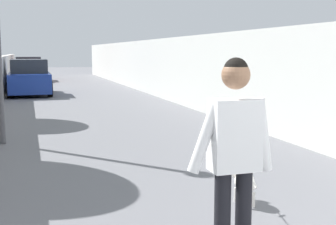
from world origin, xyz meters
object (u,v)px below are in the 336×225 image
at_px(car_far, 29,70).
at_px(dog, 243,182).
at_px(car_near, 30,78).
at_px(person_skateboarder, 234,151).

bearing_deg(car_far, dog, -174.55).
bearing_deg(car_far, car_near, -180.00).
relative_size(car_near, car_far, 0.87).
bearing_deg(dog, car_far, 5.45).
relative_size(person_skateboarder, dog, 0.85).
height_order(person_skateboarder, car_far, person_skateboarder).
bearing_deg(person_skateboarder, car_far, 3.03).
height_order(dog, car_far, car_far).
relative_size(person_skateboarder, car_far, 0.40).
distance_m(car_near, car_far, 9.94).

